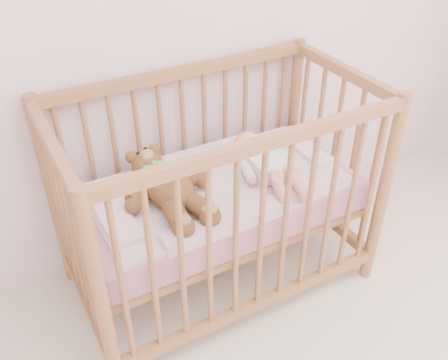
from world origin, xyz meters
TOP-DOWN VIEW (x-y plane):
  - crib at (0.09, 1.60)m, footprint 1.36×0.76m
  - mattress at (0.09, 1.60)m, footprint 1.22×0.62m
  - blanket at (0.09, 1.60)m, footprint 1.10×0.58m
  - baby at (0.31, 1.58)m, footprint 0.30×0.56m
  - teddy_bear at (-0.15, 1.58)m, footprint 0.45×0.60m

SIDE VIEW (x-z plane):
  - mattress at x=0.09m, z-range 0.42..0.55m
  - crib at x=0.09m, z-range 0.00..1.00m
  - blanket at x=0.09m, z-range 0.53..0.59m
  - baby at x=0.31m, z-range 0.57..0.70m
  - teddy_bear at x=-0.15m, z-range 0.56..0.73m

